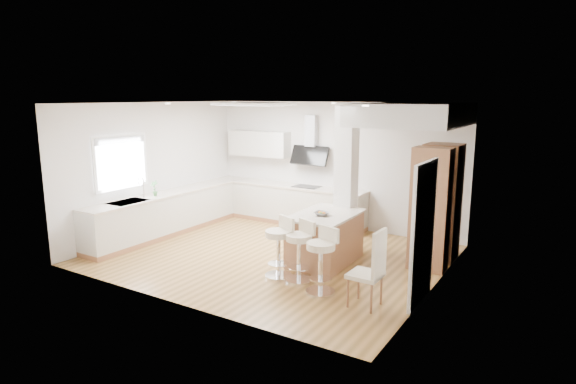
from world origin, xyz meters
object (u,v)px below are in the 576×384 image
Objects in this scene: peninsula at (325,238)px; bar_stool_a at (279,244)px; dining_chair at (372,266)px; bar_stool_b at (300,247)px; bar_stool_c at (322,257)px.

bar_stool_a reaches higher than peninsula.
peninsula is 1.96m from dining_chair.
bar_stool_b reaches higher than peninsula.
bar_stool_a is 1.78m from dining_chair.
bar_stool_b is 0.87× the size of dining_chair.
bar_stool_c is (0.57, -1.22, 0.11)m from peninsula.
bar_stool_b is 0.57m from bar_stool_c.
bar_stool_a is at bearing 170.72° from dining_chair.
peninsula is 1.31× the size of dining_chair.
bar_stool_c is (0.90, -0.22, 0.00)m from bar_stool_a.
bar_stool_c is 0.86m from dining_chair.
peninsula is at bearing 132.18° from bar_stool_c.
dining_chair reaches higher than bar_stool_b.
bar_stool_a is at bearing -153.38° from bar_stool_b.
dining_chair reaches higher than bar_stool_a.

